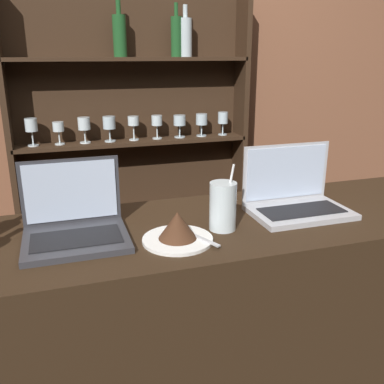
% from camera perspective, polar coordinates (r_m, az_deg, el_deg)
% --- Properties ---
extents(bar_counter, '(2.10, 0.54, 0.97)m').
position_cam_1_polar(bar_counter, '(1.62, 3.65, -20.01)').
color(bar_counter, black).
rests_on(bar_counter, ground_plane).
extents(back_wall, '(7.00, 0.06, 2.70)m').
position_cam_1_polar(back_wall, '(2.57, -7.19, 14.95)').
color(back_wall, brown).
rests_on(back_wall, ground_plane).
extents(back_shelf, '(1.34, 0.18, 1.81)m').
position_cam_1_polar(back_shelf, '(2.53, -7.69, 5.90)').
color(back_shelf, '#332114').
rests_on(back_shelf, ground_plane).
extents(laptop_near, '(0.29, 0.24, 0.22)m').
position_cam_1_polar(laptop_near, '(1.29, -15.40, -4.03)').
color(laptop_near, '#333338').
rests_on(laptop_near, bar_counter).
extents(laptop_far, '(0.32, 0.22, 0.22)m').
position_cam_1_polar(laptop_far, '(1.49, 13.54, -0.72)').
color(laptop_far, '#ADADB2').
rests_on(laptop_far, bar_counter).
extents(cake_plate, '(0.20, 0.20, 0.09)m').
position_cam_1_polar(cake_plate, '(1.22, -1.93, -5.03)').
color(cake_plate, white).
rests_on(cake_plate, bar_counter).
extents(water_glass, '(0.08, 0.08, 0.20)m').
position_cam_1_polar(water_glass, '(1.29, 4.14, -1.89)').
color(water_glass, silver).
rests_on(water_glass, bar_counter).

